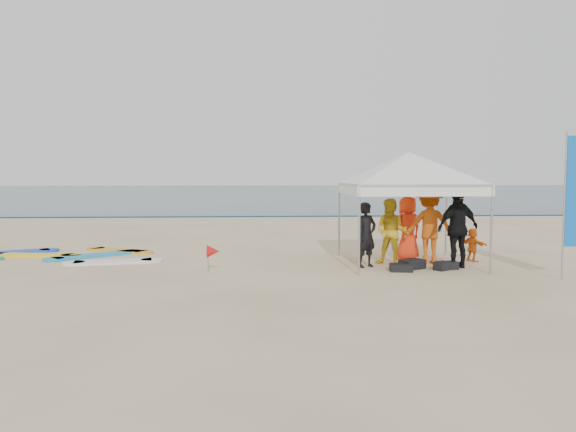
{
  "coord_description": "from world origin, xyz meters",
  "views": [
    {
      "loc": [
        0.22,
        -10.99,
        2.2
      ],
      "look_at": [
        1.0,
        2.6,
        1.2
      ],
      "focal_mm": 35.0,
      "sensor_mm": 36.0,
      "label": 1
    }
  ],
  "objects_px": {
    "feather_flag": "(575,193)",
    "person_seated": "(473,245)",
    "person_yellow": "(391,232)",
    "surfboard_spread": "(53,256)",
    "person_orange_b": "(407,228)",
    "person_orange_a": "(429,225)",
    "person_black_b": "(458,228)",
    "person_black_a": "(367,235)",
    "canopy_tent": "(409,153)",
    "marker_pennant": "(213,251)"
  },
  "relations": [
    {
      "from": "person_orange_b",
      "to": "surfboard_spread",
      "type": "height_order",
      "value": "person_orange_b"
    },
    {
      "from": "person_black_a",
      "to": "person_yellow",
      "type": "bearing_deg",
      "value": -8.5
    },
    {
      "from": "person_black_b",
      "to": "person_yellow",
      "type": "bearing_deg",
      "value": -40.96
    },
    {
      "from": "person_yellow",
      "to": "person_seated",
      "type": "relative_size",
      "value": 1.91
    },
    {
      "from": "person_black_b",
      "to": "marker_pennant",
      "type": "distance_m",
      "value": 5.73
    },
    {
      "from": "person_orange_b",
      "to": "canopy_tent",
      "type": "xyz_separation_m",
      "value": [
        -0.19,
        -0.69,
        1.92
      ]
    },
    {
      "from": "person_yellow",
      "to": "person_orange_b",
      "type": "relative_size",
      "value": 0.99
    },
    {
      "from": "person_seated",
      "to": "person_orange_b",
      "type": "bearing_deg",
      "value": 55.77
    },
    {
      "from": "person_orange_a",
      "to": "canopy_tent",
      "type": "height_order",
      "value": "canopy_tent"
    },
    {
      "from": "person_orange_b",
      "to": "person_orange_a",
      "type": "bearing_deg",
      "value": 98.6
    },
    {
      "from": "person_black_b",
      "to": "canopy_tent",
      "type": "height_order",
      "value": "canopy_tent"
    },
    {
      "from": "person_orange_a",
      "to": "person_black_b",
      "type": "distance_m",
      "value": 0.86
    },
    {
      "from": "person_black_b",
      "to": "person_orange_b",
      "type": "relative_size",
      "value": 1.16
    },
    {
      "from": "feather_flag",
      "to": "marker_pennant",
      "type": "bearing_deg",
      "value": 170.83
    },
    {
      "from": "person_black_a",
      "to": "person_seated",
      "type": "distance_m",
      "value": 2.98
    },
    {
      "from": "person_black_b",
      "to": "person_black_a",
      "type": "bearing_deg",
      "value": -26.8
    },
    {
      "from": "person_orange_a",
      "to": "surfboard_spread",
      "type": "distance_m",
      "value": 9.9
    },
    {
      "from": "person_yellow",
      "to": "feather_flag",
      "type": "height_order",
      "value": "feather_flag"
    },
    {
      "from": "person_yellow",
      "to": "person_black_b",
      "type": "distance_m",
      "value": 1.56
    },
    {
      "from": "person_orange_a",
      "to": "person_orange_b",
      "type": "bearing_deg",
      "value": -55.57
    },
    {
      "from": "canopy_tent",
      "to": "person_seated",
      "type": "bearing_deg",
      "value": 11.07
    },
    {
      "from": "person_orange_a",
      "to": "person_orange_b",
      "type": "distance_m",
      "value": 0.71
    },
    {
      "from": "person_seated",
      "to": "feather_flag",
      "type": "relative_size",
      "value": 0.27
    },
    {
      "from": "feather_flag",
      "to": "surfboard_spread",
      "type": "xyz_separation_m",
      "value": [
        -12.06,
        3.96,
        -1.78
      ]
    },
    {
      "from": "person_orange_a",
      "to": "person_seated",
      "type": "height_order",
      "value": "person_orange_a"
    },
    {
      "from": "person_black_b",
      "to": "person_seated",
      "type": "xyz_separation_m",
      "value": [
        0.76,
        0.98,
        -0.53
      ]
    },
    {
      "from": "person_black_a",
      "to": "person_yellow",
      "type": "xyz_separation_m",
      "value": [
        0.67,
        0.3,
        0.04
      ]
    },
    {
      "from": "person_black_b",
      "to": "surfboard_spread",
      "type": "bearing_deg",
      "value": -32.65
    },
    {
      "from": "person_orange_a",
      "to": "person_seated",
      "type": "bearing_deg",
      "value": -166.59
    },
    {
      "from": "person_orange_b",
      "to": "feather_flag",
      "type": "height_order",
      "value": "feather_flag"
    },
    {
      "from": "canopy_tent",
      "to": "marker_pennant",
      "type": "relative_size",
      "value": 6.54
    },
    {
      "from": "person_black_b",
      "to": "person_seated",
      "type": "height_order",
      "value": "person_black_b"
    },
    {
      "from": "person_black_a",
      "to": "feather_flag",
      "type": "xyz_separation_m",
      "value": [
        3.99,
        -1.88,
        1.04
      ]
    },
    {
      "from": "person_yellow",
      "to": "surfboard_spread",
      "type": "xyz_separation_m",
      "value": [
        -8.74,
        1.78,
        -0.78
      ]
    },
    {
      "from": "person_orange_a",
      "to": "person_orange_b",
      "type": "relative_size",
      "value": 1.16
    },
    {
      "from": "feather_flag",
      "to": "person_orange_a",
      "type": "bearing_deg",
      "value": 134.74
    },
    {
      "from": "person_seated",
      "to": "canopy_tent",
      "type": "relative_size",
      "value": 0.2
    },
    {
      "from": "person_black_a",
      "to": "person_orange_a",
      "type": "relative_size",
      "value": 0.81
    },
    {
      "from": "person_yellow",
      "to": "person_black_b",
      "type": "bearing_deg",
      "value": 7.88
    },
    {
      "from": "person_yellow",
      "to": "canopy_tent",
      "type": "height_order",
      "value": "canopy_tent"
    },
    {
      "from": "person_orange_b",
      "to": "surfboard_spread",
      "type": "distance_m",
      "value": 9.43
    },
    {
      "from": "person_seated",
      "to": "feather_flag",
      "type": "distance_m",
      "value": 3.16
    },
    {
      "from": "person_yellow",
      "to": "surfboard_spread",
      "type": "bearing_deg",
      "value": -162.37
    },
    {
      "from": "person_black_a",
      "to": "surfboard_spread",
      "type": "distance_m",
      "value": 8.36
    },
    {
      "from": "feather_flag",
      "to": "person_seated",
      "type": "bearing_deg",
      "value": 113.21
    },
    {
      "from": "person_seated",
      "to": "canopy_tent",
      "type": "height_order",
      "value": "canopy_tent"
    },
    {
      "from": "person_black_a",
      "to": "person_seated",
      "type": "relative_size",
      "value": 1.82
    },
    {
      "from": "person_seated",
      "to": "feather_flag",
      "type": "xyz_separation_m",
      "value": [
        1.12,
        -2.6,
        1.39
      ]
    },
    {
      "from": "person_black_a",
      "to": "person_yellow",
      "type": "distance_m",
      "value": 0.73
    },
    {
      "from": "canopy_tent",
      "to": "feather_flag",
      "type": "xyz_separation_m",
      "value": [
        2.9,
        -2.26,
        -0.93
      ]
    }
  ]
}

